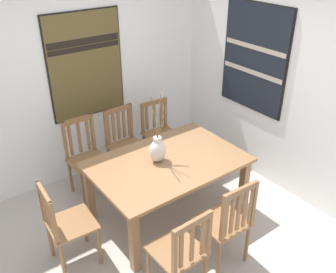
{
  "coord_description": "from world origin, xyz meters",
  "views": [
    {
      "loc": [
        -1.64,
        -2.26,
        2.87
      ],
      "look_at": [
        0.45,
        0.56,
        0.92
      ],
      "focal_mm": 39.92,
      "sensor_mm": 36.0,
      "label": 1
    }
  ],
  "objects_px": {
    "dining_table": "(167,169)",
    "chair_2": "(227,221)",
    "chair_1": "(181,252)",
    "centerpiece_vase": "(158,150)",
    "chair_0": "(125,143)",
    "chair_4": "(66,224)",
    "chair_3": "(160,133)",
    "chair_5": "(86,157)",
    "painting_on_side_wall": "(254,58)",
    "painting_on_back_wall": "(86,65)"
  },
  "relations": [
    {
      "from": "dining_table",
      "to": "chair_2",
      "type": "relative_size",
      "value": 1.65
    },
    {
      "from": "chair_1",
      "to": "centerpiece_vase",
      "type": "bearing_deg",
      "value": 65.06
    },
    {
      "from": "chair_0",
      "to": "chair_2",
      "type": "height_order",
      "value": "chair_2"
    },
    {
      "from": "chair_0",
      "to": "chair_4",
      "type": "height_order",
      "value": "chair_0"
    },
    {
      "from": "centerpiece_vase",
      "to": "chair_2",
      "type": "xyz_separation_m",
      "value": [
        0.11,
        -0.95,
        -0.35
      ]
    },
    {
      "from": "chair_0",
      "to": "chair_1",
      "type": "bearing_deg",
      "value": -106.76
    },
    {
      "from": "chair_4",
      "to": "chair_3",
      "type": "bearing_deg",
      "value": 28.24
    },
    {
      "from": "chair_4",
      "to": "chair_5",
      "type": "distance_m",
      "value": 1.14
    },
    {
      "from": "chair_3",
      "to": "centerpiece_vase",
      "type": "bearing_deg",
      "value": -126.5
    },
    {
      "from": "chair_0",
      "to": "chair_2",
      "type": "relative_size",
      "value": 0.98
    },
    {
      "from": "chair_3",
      "to": "painting_on_side_wall",
      "type": "distance_m",
      "value": 1.55
    },
    {
      "from": "chair_3",
      "to": "chair_5",
      "type": "bearing_deg",
      "value": 179.99
    },
    {
      "from": "chair_3",
      "to": "painting_on_back_wall",
      "type": "height_order",
      "value": "painting_on_back_wall"
    },
    {
      "from": "chair_3",
      "to": "chair_4",
      "type": "relative_size",
      "value": 0.98
    },
    {
      "from": "chair_3",
      "to": "chair_5",
      "type": "relative_size",
      "value": 0.93
    },
    {
      "from": "chair_0",
      "to": "painting_on_back_wall",
      "type": "distance_m",
      "value": 1.06
    },
    {
      "from": "chair_2",
      "to": "chair_5",
      "type": "bearing_deg",
      "value": 106.66
    },
    {
      "from": "centerpiece_vase",
      "to": "painting_on_side_wall",
      "type": "distance_m",
      "value": 1.68
    },
    {
      "from": "centerpiece_vase",
      "to": "painting_on_back_wall",
      "type": "height_order",
      "value": "painting_on_back_wall"
    },
    {
      "from": "dining_table",
      "to": "painting_on_side_wall",
      "type": "relative_size",
      "value": 1.24
    },
    {
      "from": "chair_2",
      "to": "centerpiece_vase",
      "type": "bearing_deg",
      "value": 96.62
    },
    {
      "from": "chair_4",
      "to": "centerpiece_vase",
      "type": "bearing_deg",
      "value": 3.34
    },
    {
      "from": "chair_1",
      "to": "chair_5",
      "type": "bearing_deg",
      "value": 89.47
    },
    {
      "from": "chair_4",
      "to": "painting_on_back_wall",
      "type": "bearing_deg",
      "value": 54.61
    },
    {
      "from": "chair_1",
      "to": "chair_3",
      "type": "bearing_deg",
      "value": 59.24
    },
    {
      "from": "chair_5",
      "to": "dining_table",
      "type": "bearing_deg",
      "value": -60.85
    },
    {
      "from": "chair_2",
      "to": "chair_4",
      "type": "xyz_separation_m",
      "value": [
        -1.21,
        0.89,
        -0.03
      ]
    },
    {
      "from": "chair_0",
      "to": "chair_4",
      "type": "xyz_separation_m",
      "value": [
        -1.2,
        -0.95,
        -0.02
      ]
    },
    {
      "from": "chair_2",
      "to": "chair_5",
      "type": "xyz_separation_m",
      "value": [
        -0.54,
        1.82,
        -0.01
      ]
    },
    {
      "from": "chair_0",
      "to": "chair_1",
      "type": "distance_m",
      "value": 1.93
    },
    {
      "from": "centerpiece_vase",
      "to": "chair_4",
      "type": "xyz_separation_m",
      "value": [
        -1.1,
        -0.06,
        -0.38
      ]
    },
    {
      "from": "painting_on_side_wall",
      "to": "dining_table",
      "type": "bearing_deg",
      "value": -171.94
    },
    {
      "from": "centerpiece_vase",
      "to": "chair_5",
      "type": "bearing_deg",
      "value": 116.53
    },
    {
      "from": "chair_3",
      "to": "painting_on_back_wall",
      "type": "relative_size",
      "value": 0.7
    },
    {
      "from": "dining_table",
      "to": "centerpiece_vase",
      "type": "xyz_separation_m",
      "value": [
        -0.08,
        0.06,
        0.24
      ]
    },
    {
      "from": "chair_4",
      "to": "painting_on_back_wall",
      "type": "xyz_separation_m",
      "value": [
        0.98,
        1.38,
        0.97
      ]
    },
    {
      "from": "chair_1",
      "to": "painting_on_side_wall",
      "type": "bearing_deg",
      "value": 29.34
    },
    {
      "from": "chair_2",
      "to": "painting_on_back_wall",
      "type": "relative_size",
      "value": 0.76
    },
    {
      "from": "centerpiece_vase",
      "to": "chair_1",
      "type": "height_order",
      "value": "centerpiece_vase"
    },
    {
      "from": "chair_0",
      "to": "chair_1",
      "type": "height_order",
      "value": "chair_0"
    },
    {
      "from": "chair_0",
      "to": "chair_3",
      "type": "relative_size",
      "value": 1.05
    },
    {
      "from": "chair_5",
      "to": "painting_on_side_wall",
      "type": "height_order",
      "value": "painting_on_side_wall"
    },
    {
      "from": "chair_1",
      "to": "painting_on_back_wall",
      "type": "relative_size",
      "value": 0.72
    },
    {
      "from": "chair_5",
      "to": "chair_4",
      "type": "bearing_deg",
      "value": -125.26
    },
    {
      "from": "chair_5",
      "to": "painting_on_back_wall",
      "type": "relative_size",
      "value": 0.75
    },
    {
      "from": "dining_table",
      "to": "chair_4",
      "type": "relative_size",
      "value": 1.75
    },
    {
      "from": "chair_0",
      "to": "painting_on_back_wall",
      "type": "bearing_deg",
      "value": 117.34
    },
    {
      "from": "centerpiece_vase",
      "to": "chair_2",
      "type": "height_order",
      "value": "centerpiece_vase"
    },
    {
      "from": "painting_on_back_wall",
      "to": "painting_on_side_wall",
      "type": "distance_m",
      "value": 2.02
    },
    {
      "from": "chair_1",
      "to": "painting_on_side_wall",
      "type": "xyz_separation_m",
      "value": [
        1.99,
        1.12,
        1.04
      ]
    }
  ]
}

